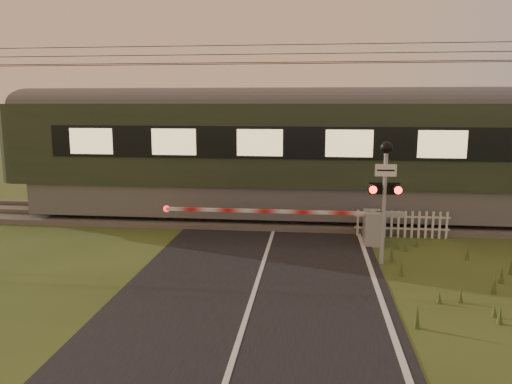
# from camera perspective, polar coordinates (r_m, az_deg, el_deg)

# --- Properties ---
(ground) EXTENTS (160.00, 160.00, 0.00)m
(ground) POSITION_cam_1_polar(r_m,az_deg,el_deg) (11.78, 0.08, -10.52)
(ground) COLOR #34441A
(ground) RESTS_ON ground
(road) EXTENTS (6.00, 140.00, 0.03)m
(road) POSITION_cam_1_polar(r_m,az_deg,el_deg) (11.56, 0.04, -10.88)
(road) COLOR black
(road) RESTS_ON ground
(track_bed) EXTENTS (140.00, 3.40, 0.39)m
(track_bed) POSITION_cam_1_polar(r_m,az_deg,el_deg) (17.97, 2.41, -3.04)
(track_bed) COLOR #47423D
(track_bed) RESTS_ON ground
(overhead_wires) EXTENTS (120.00, 0.62, 0.62)m
(overhead_wires) POSITION_cam_1_polar(r_m,az_deg,el_deg) (17.57, 2.55, 15.25)
(overhead_wires) COLOR black
(overhead_wires) RESTS_ON ground
(boom_gate) EXTENTS (7.29, 0.77, 1.03)m
(boom_gate) POSITION_cam_1_polar(r_m,az_deg,el_deg) (15.20, 11.60, -3.72)
(boom_gate) COLOR gray
(boom_gate) RESTS_ON ground
(crossing_signal) EXTENTS (0.82, 0.35, 3.21)m
(crossing_signal) POSITION_cam_1_polar(r_m,az_deg,el_deg) (13.12, 14.53, 1.27)
(crossing_signal) COLOR gray
(crossing_signal) RESTS_ON ground
(picket_fence) EXTENTS (2.92, 0.07, 0.85)m
(picket_fence) POSITION_cam_1_polar(r_m,az_deg,el_deg) (16.24, 16.32, -3.54)
(picket_fence) COLOR silver
(picket_fence) RESTS_ON ground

